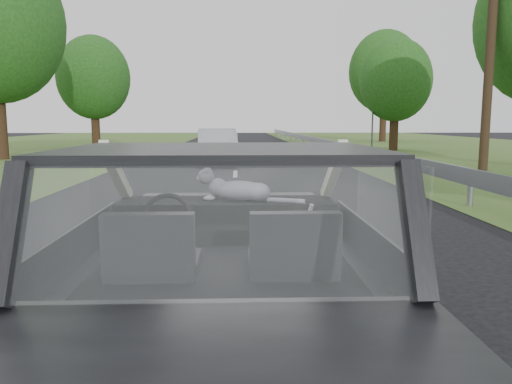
{
  "coord_description": "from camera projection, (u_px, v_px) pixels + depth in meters",
  "views": [
    {
      "loc": [
        0.09,
        -3.06,
        1.58
      ],
      "look_at": [
        0.22,
        0.58,
        1.06
      ],
      "focal_mm": 35.0,
      "sensor_mm": 36.0,
      "label": 1
    }
  ],
  "objects": [
    {
      "name": "driver_seat",
      "position": [
        152.0,
        246.0,
        2.82
      ],
      "size": [
        0.5,
        0.72,
        0.42
      ],
      "primitive_type": "cube",
      "color": "black",
      "rests_on": "subject_car"
    },
    {
      "name": "guardrail",
      "position": [
        397.0,
        160.0,
        13.21
      ],
      "size": [
        0.05,
        90.0,
        0.32
      ],
      "primitive_type": "cube",
      "color": "#979CA4",
      "rests_on": "ground"
    },
    {
      "name": "dashboard",
      "position": [
        227.0,
        220.0,
        3.74
      ],
      "size": [
        1.58,
        0.45,
        0.3
      ],
      "primitive_type": "cube",
      "color": "black",
      "rests_on": "subject_car"
    },
    {
      "name": "subject_car",
      "position": [
        225.0,
        258.0,
        3.14
      ],
      "size": [
        1.8,
        4.0,
        1.45
      ],
      "primitive_type": "cube",
      "color": "black",
      "rests_on": "ground"
    },
    {
      "name": "other_car",
      "position": [
        217.0,
        147.0,
        18.5
      ],
      "size": [
        1.87,
        4.14,
        1.33
      ],
      "primitive_type": "imported",
      "rotation": [
        0.0,
        0.0,
        0.07
      ],
      "color": "#AFB5C2",
      "rests_on": "ground"
    },
    {
      "name": "ground",
      "position": [
        226.0,
        367.0,
        3.24
      ],
      "size": [
        140.0,
        140.0,
        0.0
      ],
      "primitive_type": "plane",
      "color": "black",
      "rests_on": "ground"
    },
    {
      "name": "tree_2",
      "position": [
        395.0,
        97.0,
        27.05
      ],
      "size": [
        4.47,
        4.47,
        5.87
      ],
      "primitive_type": null,
      "rotation": [
        0.0,
        0.0,
        0.17
      ],
      "color": "#194812",
      "rests_on": "ground"
    },
    {
      "name": "utility_pole",
      "position": [
        492.0,
        28.0,
        15.62
      ],
      "size": [
        0.33,
        0.33,
        8.95
      ],
      "primitive_type": "cylinder",
      "rotation": [
        0.0,
        0.0,
        -0.15
      ],
      "color": "black",
      "rests_on": "ground"
    },
    {
      "name": "cat",
      "position": [
        240.0,
        190.0,
        3.66
      ],
      "size": [
        0.61,
        0.32,
        0.26
      ],
      "primitive_type": "ellipsoid",
      "rotation": [
        0.0,
        0.0,
        -0.26
      ],
      "color": "#9293A2",
      "rests_on": "dashboard"
    },
    {
      "name": "steering_wheel",
      "position": [
        167.0,
        218.0,
        3.43
      ],
      "size": [
        0.36,
        0.36,
        0.04
      ],
      "primitive_type": "torus",
      "color": "black",
      "rests_on": "dashboard"
    },
    {
      "name": "tree_3",
      "position": [
        384.0,
        88.0,
        39.39
      ],
      "size": [
        6.75,
        6.75,
        8.47
      ],
      "primitive_type": null,
      "rotation": [
        0.0,
        0.0,
        -0.24
      ],
      "color": "#194812",
      "rests_on": "ground"
    },
    {
      "name": "passenger_seat",
      "position": [
        293.0,
        245.0,
        2.85
      ],
      "size": [
        0.5,
        0.72,
        0.42
      ],
      "primitive_type": "cube",
      "color": "black",
      "rests_on": "subject_car"
    },
    {
      "name": "tree_6",
      "position": [
        94.0,
        94.0,
        29.07
      ],
      "size": [
        5.03,
        5.03,
        6.35
      ],
      "primitive_type": null,
      "rotation": [
        0.0,
        0.0,
        0.23
      ],
      "color": "#194812",
      "rests_on": "ground"
    },
    {
      "name": "highway_sign",
      "position": [
        372.0,
        130.0,
        27.5
      ],
      "size": [
        0.34,
        0.9,
        2.29
      ],
      "primitive_type": "cube",
      "rotation": [
        0.0,
        0.0,
        -0.28
      ],
      "color": "#1F6C2E",
      "rests_on": "ground"
    }
  ]
}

